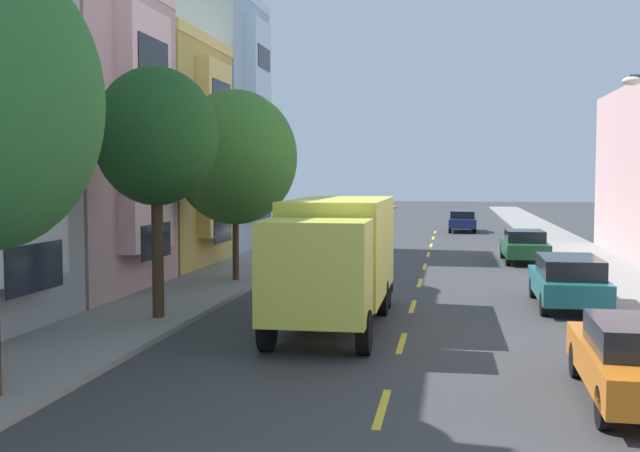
{
  "coord_description": "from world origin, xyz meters",
  "views": [
    {
      "loc": [
        1.09,
        -5.38,
        3.81
      ],
      "look_at": [
        -3.67,
        22.35,
        1.97
      ],
      "focal_mm": 43.21,
      "sensor_mm": 36.0,
      "label": 1
    }
  ],
  "objects_px": {
    "street_tree_third": "(235,157)",
    "moving_navy_sedan": "(462,221)",
    "parked_sedan_orange": "(640,360)",
    "delivery_box_truck": "(336,253)",
    "parked_sedan_forest": "(524,245)",
    "parked_sedan_white": "(321,249)",
    "parked_hatchback_champagne": "(349,234)",
    "street_tree_second": "(156,137)",
    "parked_wagon_teal": "(568,280)"
  },
  "relations": [
    {
      "from": "parked_sedan_orange",
      "to": "delivery_box_truck",
      "type": "bearing_deg",
      "value": 135.17
    },
    {
      "from": "street_tree_third",
      "to": "parked_sedan_white",
      "type": "bearing_deg",
      "value": 69.28
    },
    {
      "from": "street_tree_third",
      "to": "moving_navy_sedan",
      "type": "height_order",
      "value": "street_tree_third"
    },
    {
      "from": "parked_hatchback_champagne",
      "to": "street_tree_second",
      "type": "bearing_deg",
      "value": -95.91
    },
    {
      "from": "parked_hatchback_champagne",
      "to": "moving_navy_sedan",
      "type": "bearing_deg",
      "value": 65.36
    },
    {
      "from": "delivery_box_truck",
      "to": "parked_sedan_white",
      "type": "bearing_deg",
      "value": 101.5
    },
    {
      "from": "street_tree_third",
      "to": "moving_navy_sedan",
      "type": "xyz_separation_m",
      "value": [
        8.2,
        27.02,
        -3.7
      ]
    },
    {
      "from": "street_tree_third",
      "to": "parked_sedan_orange",
      "type": "relative_size",
      "value": 1.47
    },
    {
      "from": "street_tree_third",
      "to": "delivery_box_truck",
      "type": "bearing_deg",
      "value": -55.72
    },
    {
      "from": "parked_hatchback_champagne",
      "to": "moving_navy_sedan",
      "type": "height_order",
      "value": "parked_hatchback_champagne"
    },
    {
      "from": "parked_sedan_white",
      "to": "parked_sedan_orange",
      "type": "xyz_separation_m",
      "value": [
        8.52,
        -18.27,
        0.0
      ]
    },
    {
      "from": "delivery_box_truck",
      "to": "moving_navy_sedan",
      "type": "distance_m",
      "value": 33.98
    },
    {
      "from": "parked_hatchback_champagne",
      "to": "parked_sedan_forest",
      "type": "relative_size",
      "value": 0.9
    },
    {
      "from": "moving_navy_sedan",
      "to": "parked_hatchback_champagne",
      "type": "bearing_deg",
      "value": -114.64
    },
    {
      "from": "parked_sedan_white",
      "to": "parked_hatchback_champagne",
      "type": "xyz_separation_m",
      "value": [
        0.1,
        8.39,
        0.01
      ]
    },
    {
      "from": "parked_sedan_forest",
      "to": "parked_wagon_teal",
      "type": "height_order",
      "value": "parked_wagon_teal"
    },
    {
      "from": "parked_hatchback_champagne",
      "to": "parked_sedan_white",
      "type": "bearing_deg",
      "value": -90.69
    },
    {
      "from": "parked_sedan_white",
      "to": "parked_wagon_teal",
      "type": "relative_size",
      "value": 0.96
    },
    {
      "from": "parked_sedan_forest",
      "to": "moving_navy_sedan",
      "type": "xyz_separation_m",
      "value": [
        -2.45,
        18.41,
        0.0
      ]
    },
    {
      "from": "street_tree_third",
      "to": "parked_sedan_orange",
      "type": "height_order",
      "value": "street_tree_third"
    },
    {
      "from": "street_tree_third",
      "to": "parked_wagon_teal",
      "type": "bearing_deg",
      "value": -16.28
    },
    {
      "from": "parked_hatchback_champagne",
      "to": "parked_wagon_teal",
      "type": "relative_size",
      "value": 0.86
    },
    {
      "from": "street_tree_third",
      "to": "moving_navy_sedan",
      "type": "distance_m",
      "value": 28.48
    },
    {
      "from": "parked_sedan_white",
      "to": "parked_hatchback_champagne",
      "type": "distance_m",
      "value": 8.39
    },
    {
      "from": "parked_sedan_white",
      "to": "parked_sedan_orange",
      "type": "relative_size",
      "value": 1.0
    },
    {
      "from": "street_tree_second",
      "to": "parked_hatchback_champagne",
      "type": "xyz_separation_m",
      "value": [
        2.2,
        21.22,
        -4.04
      ]
    },
    {
      "from": "parked_sedan_white",
      "to": "parked_sedan_forest",
      "type": "height_order",
      "value": "same"
    },
    {
      "from": "delivery_box_truck",
      "to": "parked_hatchback_champagne",
      "type": "relative_size",
      "value": 1.97
    },
    {
      "from": "parked_sedan_forest",
      "to": "street_tree_second",
      "type": "bearing_deg",
      "value": -123.83
    },
    {
      "from": "parked_wagon_teal",
      "to": "moving_navy_sedan",
      "type": "xyz_separation_m",
      "value": [
        -2.62,
        30.18,
        -0.05
      ]
    },
    {
      "from": "parked_sedan_orange",
      "to": "moving_navy_sedan",
      "type": "bearing_deg",
      "value": 93.47
    },
    {
      "from": "parked_sedan_white",
      "to": "street_tree_third",
      "type": "bearing_deg",
      "value": -110.72
    },
    {
      "from": "street_tree_second",
      "to": "parked_hatchback_champagne",
      "type": "bearing_deg",
      "value": 84.09
    },
    {
      "from": "parked_wagon_teal",
      "to": "parked_sedan_white",
      "type": "bearing_deg",
      "value": 135.06
    },
    {
      "from": "street_tree_second",
      "to": "moving_navy_sedan",
      "type": "bearing_deg",
      "value": 76.56
    },
    {
      "from": "parked_sedan_orange",
      "to": "parked_sedan_forest",
      "type": "bearing_deg",
      "value": 89.89
    },
    {
      "from": "parked_sedan_orange",
      "to": "parked_hatchback_champagne",
      "type": "distance_m",
      "value": 27.96
    },
    {
      "from": "street_tree_second",
      "to": "parked_sedan_forest",
      "type": "relative_size",
      "value": 1.43
    },
    {
      "from": "parked_hatchback_champagne",
      "to": "moving_navy_sedan",
      "type": "xyz_separation_m",
      "value": [
        6.0,
        13.08,
        -0.01
      ]
    },
    {
      "from": "parked_wagon_teal",
      "to": "moving_navy_sedan",
      "type": "bearing_deg",
      "value": 94.97
    },
    {
      "from": "moving_navy_sedan",
      "to": "parked_sedan_forest",
      "type": "bearing_deg",
      "value": -82.4
    },
    {
      "from": "delivery_box_truck",
      "to": "parked_hatchback_champagne",
      "type": "height_order",
      "value": "delivery_box_truck"
    },
    {
      "from": "street_tree_second",
      "to": "parked_hatchback_champagne",
      "type": "relative_size",
      "value": 1.59
    },
    {
      "from": "parked_sedan_forest",
      "to": "parked_wagon_teal",
      "type": "distance_m",
      "value": 11.77
    },
    {
      "from": "street_tree_third",
      "to": "parked_sedan_forest",
      "type": "xyz_separation_m",
      "value": [
        10.65,
        8.61,
        -3.7
      ]
    },
    {
      "from": "delivery_box_truck",
      "to": "parked_wagon_teal",
      "type": "relative_size",
      "value": 1.69
    },
    {
      "from": "parked_hatchback_champagne",
      "to": "parked_sedan_forest",
      "type": "bearing_deg",
      "value": -32.2
    },
    {
      "from": "parked_sedan_orange",
      "to": "parked_wagon_teal",
      "type": "distance_m",
      "value": 9.57
    },
    {
      "from": "street_tree_second",
      "to": "parked_sedan_white",
      "type": "height_order",
      "value": "street_tree_second"
    },
    {
      "from": "parked_sedan_white",
      "to": "delivery_box_truck",
      "type": "bearing_deg",
      "value": -78.5
    }
  ]
}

